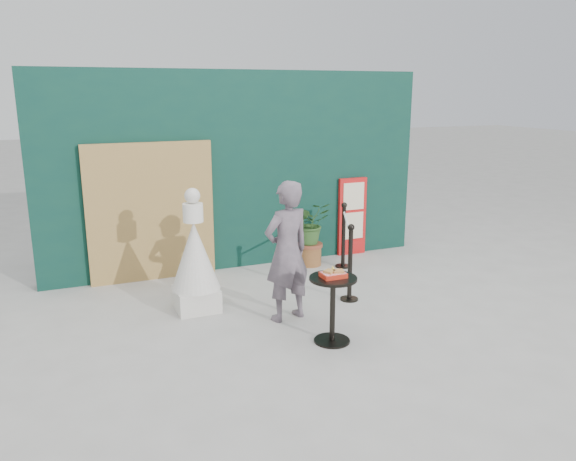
{
  "coord_description": "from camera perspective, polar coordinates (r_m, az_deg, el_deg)",
  "views": [
    {
      "loc": [
        -2.63,
        -5.07,
        2.71
      ],
      "look_at": [
        0.0,
        1.2,
        1.0
      ],
      "focal_mm": 35.0,
      "sensor_mm": 36.0,
      "label": 1
    }
  ],
  "objects": [
    {
      "name": "ground",
      "position": [
        6.32,
        4.29,
        -11.31
      ],
      "size": [
        60.0,
        60.0,
        0.0
      ],
      "primitive_type": "plane",
      "color": "#ADAAA5",
      "rests_on": "ground"
    },
    {
      "name": "planter",
      "position": [
        8.8,
        2.25,
        0.18
      ],
      "size": [
        0.6,
        0.52,
        1.02
      ],
      "color": "brown",
      "rests_on": "ground"
    },
    {
      "name": "stanchion_barrier",
      "position": [
        8.07,
        5.96,
        -1.89
      ],
      "size": [
        0.84,
        1.54,
        1.03
      ],
      "color": "black",
      "rests_on": "ground"
    },
    {
      "name": "statue",
      "position": [
        7.08,
        -9.43,
        -3.1
      ],
      "size": [
        0.61,
        0.61,
        1.56
      ],
      "color": "silver",
      "rests_on": "ground"
    },
    {
      "name": "bamboo_fence",
      "position": [
        8.28,
        -13.72,
        1.79
      ],
      "size": [
        1.8,
        0.08,
        2.0
      ],
      "primitive_type": "cube",
      "color": "tan",
      "rests_on": "ground"
    },
    {
      "name": "back_wall",
      "position": [
        8.71,
        -4.99,
        6.08
      ],
      "size": [
        6.0,
        0.3,
        3.0
      ],
      "primitive_type": "cube",
      "color": "#0A3029",
      "rests_on": "ground"
    },
    {
      "name": "menu_board",
      "position": [
        9.44,
        6.54,
        1.42
      ],
      "size": [
        0.5,
        0.07,
        1.3
      ],
      "color": "red",
      "rests_on": "ground"
    },
    {
      "name": "food_basket",
      "position": [
        6.07,
        4.63,
        -4.41
      ],
      "size": [
        0.26,
        0.19,
        0.11
      ],
      "color": "red",
      "rests_on": "cafe_table"
    },
    {
      "name": "woman",
      "position": [
        6.64,
        -0.1,
        -2.15
      ],
      "size": [
        0.7,
        0.55,
        1.7
      ],
      "primitive_type": "imported",
      "rotation": [
        0.0,
        0.0,
        3.39
      ],
      "color": "slate",
      "rests_on": "ground"
    },
    {
      "name": "cafe_table",
      "position": [
        6.16,
        4.57,
        -6.97
      ],
      "size": [
        0.52,
        0.52,
        0.75
      ],
      "color": "black",
      "rests_on": "ground"
    }
  ]
}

